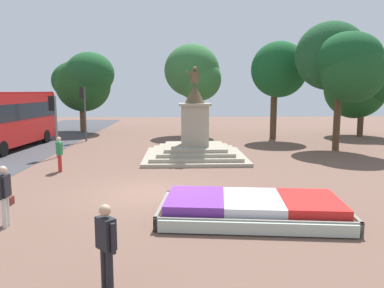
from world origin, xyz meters
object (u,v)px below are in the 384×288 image
at_px(pedestrian_near_planter, 59,152).
at_px(flower_planter, 252,209).
at_px(traffic_light_far_corner, 83,104).
at_px(statue_monument, 195,142).
at_px(traffic_light_mid_block, 54,114).
at_px(pedestrian_crossing_plaza, 106,242).
at_px(city_bus, 6,117).
at_px(pedestrian_with_handbag, 5,193).

bearing_deg(pedestrian_near_planter, flower_planter, -41.28).
bearing_deg(flower_planter, pedestrian_near_planter, 138.72).
bearing_deg(traffic_light_far_corner, flower_planter, -62.22).
bearing_deg(statue_monument, traffic_light_far_corner, 137.40).
bearing_deg(flower_planter, traffic_light_mid_block, 130.66).
relative_size(flower_planter, pedestrian_near_planter, 3.50).
bearing_deg(pedestrian_crossing_plaza, pedestrian_near_planter, 111.36).
height_order(city_bus, pedestrian_with_handbag, city_bus).
distance_m(statue_monument, traffic_light_mid_block, 7.79).
distance_m(flower_planter, pedestrian_near_planter, 9.95).
height_order(statue_monument, pedestrian_near_planter, statue_monument).
bearing_deg(flower_planter, statue_monument, 97.08).
distance_m(pedestrian_with_handbag, pedestrian_crossing_plaza, 4.79).
bearing_deg(traffic_light_mid_block, pedestrian_with_handbag, -78.87).
distance_m(traffic_light_mid_block, traffic_light_far_corner, 6.53).
xyz_separation_m(flower_planter, pedestrian_near_planter, (-7.46, 6.55, 0.62)).
relative_size(traffic_light_mid_block, traffic_light_far_corner, 0.86).
height_order(traffic_light_mid_block, city_bus, city_bus).
height_order(flower_planter, city_bus, city_bus).
bearing_deg(flower_planter, traffic_light_far_corner, 117.78).
xyz_separation_m(city_bus, pedestrian_crossing_plaza, (9.31, -16.95, -1.08)).
bearing_deg(pedestrian_with_handbag, flower_planter, 3.25).
bearing_deg(city_bus, flower_planter, -45.93).
xyz_separation_m(traffic_light_mid_block, pedestrian_crossing_plaza, (5.45, -14.12, -1.41)).
relative_size(pedestrian_near_planter, pedestrian_crossing_plaza, 0.96).
bearing_deg(flower_planter, pedestrian_with_handbag, -176.75).
height_order(traffic_light_far_corner, pedestrian_crossing_plaza, traffic_light_far_corner).
bearing_deg(traffic_light_mid_block, traffic_light_far_corner, 90.12).
bearing_deg(traffic_light_mid_block, pedestrian_crossing_plaza, -68.91).
relative_size(traffic_light_far_corner, pedestrian_crossing_plaza, 2.37).
height_order(flower_planter, pedestrian_crossing_plaza, pedestrian_crossing_plaza).
xyz_separation_m(statue_monument, pedestrian_crossing_plaza, (-2.19, -13.61, 0.05)).
bearing_deg(flower_planter, city_bus, 134.07).
distance_m(traffic_light_mid_block, pedestrian_with_handbag, 10.99).
bearing_deg(city_bus, pedestrian_near_planter, -51.41).
bearing_deg(city_bus, pedestrian_crossing_plaza, -61.23).
distance_m(statue_monument, pedestrian_with_handbag, 11.59).
height_order(statue_monument, pedestrian_crossing_plaza, statue_monument).
xyz_separation_m(flower_planter, city_bus, (-12.72, 13.14, 1.75)).
xyz_separation_m(city_bus, pedestrian_with_handbag, (5.97, -13.52, -1.09)).
height_order(pedestrian_with_handbag, pedestrian_near_planter, pedestrian_with_handbag).
height_order(traffic_light_mid_block, traffic_light_far_corner, traffic_light_far_corner).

